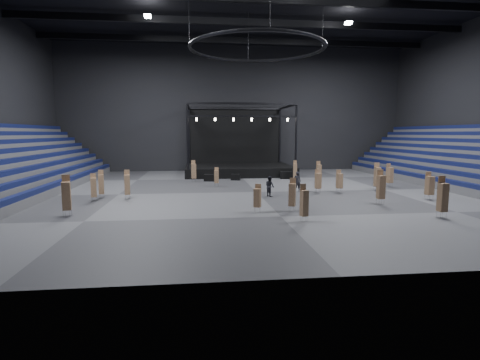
{
  "coord_description": "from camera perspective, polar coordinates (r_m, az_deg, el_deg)",
  "views": [
    {
      "loc": [
        -5.37,
        -34.19,
        5.43
      ],
      "look_at": [
        -1.76,
        -2.0,
        1.4
      ],
      "focal_mm": 28.0,
      "sensor_mm": 36.0,
      "label": 1
    }
  ],
  "objects": [
    {
      "name": "chair_stack_9",
      "position": [
        32.2,
        -21.42,
        -1.0
      ],
      "size": [
        0.54,
        0.54,
        2.26
      ],
      "rotation": [
        0.0,
        0.0,
        0.26
      ],
      "color": "silver",
      "rests_on": "floor"
    },
    {
      "name": "flight_case_left",
      "position": [
        42.97,
        -4.7,
        0.34
      ],
      "size": [
        1.29,
        0.85,
        0.79
      ],
      "primitive_type": "cube",
      "rotation": [
        0.0,
        0.0,
        -0.23
      ],
      "color": "black",
      "rests_on": "floor"
    },
    {
      "name": "chair_stack_2",
      "position": [
        40.99,
        21.84,
        0.76
      ],
      "size": [
        0.67,
        0.67,
        2.4
      ],
      "rotation": [
        0.0,
        0.0,
        0.31
      ],
      "color": "silver",
      "rests_on": "floor"
    },
    {
      "name": "wall_front",
      "position": [
        14.68,
        16.37,
        20.88
      ],
      "size": [
        50.0,
        0.2,
        18.0
      ],
      "primitive_type": "cube",
      "color": "black",
      "rests_on": "ground"
    },
    {
      "name": "crew_member",
      "position": [
        32.52,
        4.56,
        -0.94
      ],
      "size": [
        0.97,
        1.07,
        1.79
      ],
      "primitive_type": "imported",
      "rotation": [
        0.0,
        0.0,
        1.99
      ],
      "color": "black",
      "rests_on": "floor"
    },
    {
      "name": "chair_stack_11",
      "position": [
        26.5,
        7.96,
        -2.15
      ],
      "size": [
        0.59,
        0.59,
        2.34
      ],
      "rotation": [
        0.0,
        0.0,
        -0.43
      ],
      "color": "silver",
      "rests_on": "floor"
    },
    {
      "name": "chair_stack_4",
      "position": [
        25.89,
        2.67,
        -2.66
      ],
      "size": [
        0.59,
        0.59,
        1.97
      ],
      "rotation": [
        0.0,
        0.0,
        -0.43
      ],
      "color": "silver",
      "rests_on": "floor"
    },
    {
      "name": "chair_stack_0",
      "position": [
        42.46,
        11.92,
        1.27
      ],
      "size": [
        0.49,
        0.49,
        2.4
      ],
      "rotation": [
        0.0,
        0.0,
        0.05
      ],
      "color": "silver",
      "rests_on": "floor"
    },
    {
      "name": "chair_stack_14",
      "position": [
        23.51,
        9.74,
        -3.4
      ],
      "size": [
        0.51,
        0.51,
        2.35
      ],
      "rotation": [
        0.0,
        0.0,
        0.28
      ],
      "color": "silver",
      "rests_on": "floor"
    },
    {
      "name": "truss_ring",
      "position": [
        35.43,
        2.62,
        19.43
      ],
      "size": [
        12.3,
        12.3,
        5.15
      ],
      "color": "black",
      "rests_on": "ceiling"
    },
    {
      "name": "man_center",
      "position": [
        35.62,
        8.72,
        -0.23
      ],
      "size": [
        0.74,
        0.54,
        1.88
      ],
      "primitive_type": "imported",
      "rotation": [
        0.0,
        0.0,
        3.01
      ],
      "color": "black",
      "rests_on": "floor"
    },
    {
      "name": "chair_stack_3",
      "position": [
        27.06,
        -24.94,
        -2.11
      ],
      "size": [
        0.62,
        0.62,
        2.76
      ],
      "rotation": [
        0.0,
        0.0,
        0.21
      ],
      "color": "silver",
      "rests_on": "floor"
    },
    {
      "name": "chair_stack_12",
      "position": [
        38.57,
        -3.6,
        0.57
      ],
      "size": [
        0.48,
        0.48,
        1.99
      ],
      "rotation": [
        0.0,
        0.0,
        -0.12
      ],
      "color": "silver",
      "rests_on": "floor"
    },
    {
      "name": "floor",
      "position": [
        35.03,
        2.5,
        -1.83
      ],
      "size": [
        50.0,
        50.0,
        0.0
      ],
      "primitive_type": "plane",
      "color": "#4B4B4D",
      "rests_on": "ground"
    },
    {
      "name": "chair_stack_13",
      "position": [
        33.62,
        -20.39,
        -0.54
      ],
      "size": [
        0.5,
        0.5,
        2.41
      ],
      "rotation": [
        0.0,
        0.0,
        0.19
      ],
      "color": "silver",
      "rests_on": "floor"
    },
    {
      "name": "chair_stack_10",
      "position": [
        35.28,
        11.81,
        -0.05
      ],
      "size": [
        0.59,
        0.59,
        2.15
      ],
      "rotation": [
        0.0,
        0.0,
        0.35
      ],
      "color": "silver",
      "rests_on": "floor"
    },
    {
      "name": "stage",
      "position": [
        50.87,
        -0.31,
        2.61
      ],
      "size": [
        14.0,
        10.0,
        9.2
      ],
      "color": "black",
      "rests_on": "floor"
    },
    {
      "name": "chair_stack_1",
      "position": [
        37.88,
        20.18,
        0.52
      ],
      "size": [
        0.54,
        0.54,
        2.69
      ],
      "rotation": [
        0.0,
        0.0,
        -0.05
      ],
      "color": "silver",
      "rests_on": "floor"
    },
    {
      "name": "chair_stack_15",
      "position": [
        27.47,
        28.49,
        -2.23
      ],
      "size": [
        0.53,
        0.53,
        2.72
      ],
      "rotation": [
        0.0,
        0.0,
        0.06
      ],
      "color": "silver",
      "rests_on": "floor"
    },
    {
      "name": "wall_back",
      "position": [
        55.56,
        -0.85,
        10.78
      ],
      "size": [
        50.0,
        0.2,
        18.0
      ],
      "primitive_type": "cube",
      "color": "black",
      "rests_on": "ground"
    },
    {
      "name": "chair_stack_16",
      "position": [
        35.74,
        14.91,
        -0.07
      ],
      "size": [
        0.54,
        0.54,
        2.1
      ],
      "rotation": [
        0.0,
        0.0,
        0.15
      ],
      "color": "silver",
      "rests_on": "floor"
    },
    {
      "name": "chair_stack_7",
      "position": [
        43.86,
        8.39,
        1.48
      ],
      "size": [
        0.47,
        0.47,
        2.35
      ],
      "rotation": [
        0.0,
        0.0,
        -0.15
      ],
      "color": "silver",
      "rests_on": "floor"
    },
    {
      "name": "chair_stack_6",
      "position": [
        42.41,
        -7.08,
        1.41
      ],
      "size": [
        0.59,
        0.59,
        2.44
      ],
      "rotation": [
        0.0,
        0.0,
        0.23
      ],
      "color": "silver",
      "rests_on": "floor"
    },
    {
      "name": "chair_stack_5",
      "position": [
        30.75,
        20.67,
        -0.93
      ],
      "size": [
        0.52,
        0.52,
        2.7
      ],
      "rotation": [
        0.0,
        0.0,
        0.02
      ],
      "color": "silver",
      "rests_on": "floor"
    },
    {
      "name": "flight_case_right",
      "position": [
        45.41,
        7.02,
        0.74
      ],
      "size": [
        1.39,
        0.77,
        0.89
      ],
      "primitive_type": "cube",
      "rotation": [
        0.0,
        0.0,
        -0.08
      ],
      "color": "black",
      "rests_on": "floor"
    },
    {
      "name": "flight_case_mid",
      "position": [
        43.75,
        -0.67,
        0.43
      ],
      "size": [
        1.18,
        0.82,
        0.71
      ],
      "primitive_type": "cube",
      "rotation": [
        0.0,
        0.0,
        -0.29
      ],
      "color": "black",
      "rests_on": "floor"
    },
    {
      "name": "chair_stack_17",
      "position": [
        34.26,
        26.92,
        -0.69
      ],
      "size": [
        0.59,
        0.59,
        2.34
      ],
      "rotation": [
        0.0,
        0.0,
        0.11
      ],
      "color": "silver",
      "rests_on": "floor"
    },
    {
      "name": "chair_stack_8",
      "position": [
        32.53,
        -16.81,
        -0.61
      ],
      "size": [
        0.5,
        0.5,
        2.43
      ],
      "rotation": [
        0.0,
        0.0,
        0.14
      ],
      "color": "silver",
      "rests_on": "floor"
    }
  ]
}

